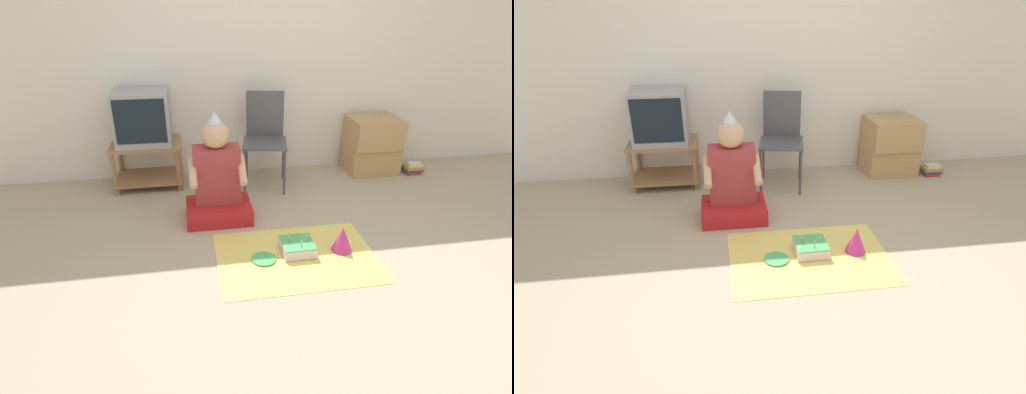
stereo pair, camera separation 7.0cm
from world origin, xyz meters
The scene contains 12 objects.
ground_plane centered at (0.00, 0.00, 0.00)m, with size 16.00×16.00×0.00m, color tan.
wall_back centered at (0.00, 2.02, 1.27)m, with size 6.40×0.06×2.55m.
tv_stand centered at (-1.19, 1.75, 0.27)m, with size 0.67×0.47×0.45m.
tv centered at (-1.19, 1.75, 0.71)m, with size 0.52×0.46×0.51m.
folding_chair centered at (-0.02, 1.61, 0.53)m, with size 0.50×0.50×0.92m.
cardboard_box_stack centered at (1.19, 1.73, 0.31)m, with size 0.53×0.45×0.60m.
book_pile centered at (1.64, 1.59, 0.06)m, with size 0.20×0.15×0.12m.
person_seated centered at (-0.55, 0.95, 0.33)m, with size 0.55×0.41×0.93m.
party_cloth centered at (-0.03, 0.24, 0.00)m, with size 1.18×0.83×0.01m.
birthday_cake centered at (-0.01, 0.30, 0.05)m, with size 0.24×0.24×0.14m.
party_hat_blue centered at (0.33, 0.27, 0.10)m, with size 0.15×0.15×0.19m.
paper_plate centered at (-0.28, 0.24, 0.01)m, with size 0.18×0.18×0.01m.
Camera 1 is at (-0.73, -2.14, 1.72)m, focal length 28.00 mm.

